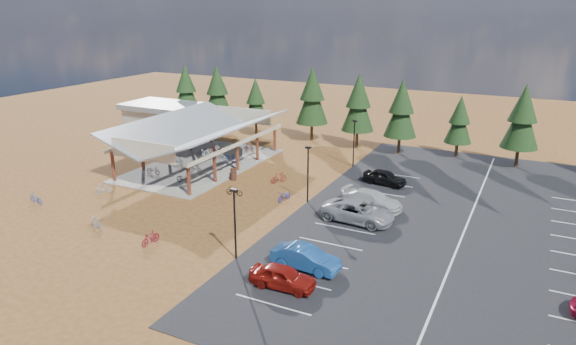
{
  "coord_description": "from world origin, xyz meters",
  "views": [
    {
      "loc": [
        22.47,
        -37.0,
        16.71
      ],
      "look_at": [
        2.93,
        2.25,
        2.41
      ],
      "focal_mm": 32.0,
      "sensor_mm": 36.0,
      "label": 1
    }
  ],
  "objects": [
    {
      "name": "ground",
      "position": [
        0.0,
        0.0,
        0.0
      ],
      "size": [
        140.0,
        140.0,
        0.0
      ],
      "primitive_type": "plane",
      "color": "brown",
      "rests_on": "ground"
    },
    {
      "name": "asphalt_lot",
      "position": [
        18.5,
        3.0,
        0.02
      ],
      "size": [
        27.0,
        44.0,
        0.04
      ],
      "primitive_type": "cube",
      "color": "black",
      "rests_on": "ground"
    },
    {
      "name": "concrete_pad",
      "position": [
        -10.0,
        7.0,
        0.05
      ],
      "size": [
        10.6,
        18.6,
        0.1
      ],
      "primitive_type": "cube",
      "color": "gray",
      "rests_on": "ground"
    },
    {
      "name": "bike_pavilion",
      "position": [
        -10.0,
        7.0,
        3.82
      ],
      "size": [
        11.65,
        19.4,
        4.97
      ],
      "color": "#5F281B",
      "rests_on": "concrete_pad"
    },
    {
      "name": "outbuilding",
      "position": [
        -24.0,
        18.0,
        2.03
      ],
      "size": [
        11.0,
        7.0,
        3.9
      ],
      "color": "#ADA593",
      "rests_on": "ground"
    },
    {
      "name": "lamp_post_0",
      "position": [
        5.0,
        -10.0,
        2.98
      ],
      "size": [
        0.5,
        0.25,
        5.14
      ],
      "color": "black",
      "rests_on": "ground"
    },
    {
      "name": "lamp_post_1",
      "position": [
        5.0,
        2.0,
        2.98
      ],
      "size": [
        0.5,
        0.25,
        5.14
      ],
      "color": "black",
      "rests_on": "ground"
    },
    {
      "name": "lamp_post_2",
      "position": [
        5.0,
        14.0,
        2.98
      ],
      "size": [
        0.5,
        0.25,
        5.14
      ],
      "color": "black",
      "rests_on": "ground"
    },
    {
      "name": "trash_bin_0",
      "position": [
        -4.68,
        5.05,
        0.45
      ],
      "size": [
        0.6,
        0.6,
        0.9
      ],
      "primitive_type": "cylinder",
      "color": "#412217",
      "rests_on": "ground"
    },
    {
      "name": "trash_bin_1",
      "position": [
        -4.18,
        4.21,
        0.45
      ],
      "size": [
        0.6,
        0.6,
        0.9
      ],
      "primitive_type": "cylinder",
      "color": "#412217",
      "rests_on": "ground"
    },
    {
      "name": "pine_0",
      "position": [
        -23.6,
        22.54,
        5.35
      ],
      "size": [
        3.76,
        3.76,
        8.76
      ],
      "color": "#382314",
      "rests_on": "ground"
    },
    {
      "name": "pine_1",
      "position": [
        -17.83,
        21.99,
        5.52
      ],
      "size": [
        3.88,
        3.88,
        9.04
      ],
      "color": "#382314",
      "rests_on": "ground"
    },
    {
      "name": "pine_2",
      "position": [
        -11.75,
        22.01,
        4.66
      ],
      "size": [
        3.28,
        3.28,
        7.64
      ],
      "color": "#382314",
      "rests_on": "ground"
    },
    {
      "name": "pine_3",
      "position": [
        -3.65,
        22.34,
        5.82
      ],
      "size": [
        4.09,
        4.09,
        9.53
      ],
      "color": "#382314",
      "rests_on": "ground"
    },
    {
      "name": "pine_4",
      "position": [
        2.79,
        21.47,
        5.57
      ],
      "size": [
        3.91,
        3.91,
        9.11
      ],
      "color": "#382314",
      "rests_on": "ground"
    },
    {
      "name": "pine_5",
      "position": [
        8.13,
        21.15,
        5.39
      ],
      "size": [
        3.79,
        3.79,
        8.83
      ],
      "color": "#382314",
      "rests_on": "ground"
    },
    {
      "name": "pine_6",
      "position": [
        14.45,
        22.75,
        4.37
      ],
      "size": [
        3.07,
        3.07,
        7.15
      ],
      "color": "#382314",
      "rests_on": "ground"
    },
    {
      "name": "pine_7",
      "position": [
        20.92,
        21.63,
        5.51
      ],
      "size": [
        3.87,
        3.87,
        9.02
      ],
      "color": "#382314",
      "rests_on": "ground"
    },
    {
      "name": "bike_0",
      "position": [
        -12.46,
        1.91,
        0.55
      ],
      "size": [
        1.74,
        0.67,
        0.9
      ],
      "primitive_type": "imported",
      "rotation": [
        0.0,
        0.0,
        1.53
      ],
      "color": "black",
      "rests_on": "concrete_pad"
    },
    {
      "name": "bike_1",
      "position": [
        -12.38,
        5.79,
        0.54
      ],
      "size": [
        1.51,
        0.55,
        0.89
      ],
      "primitive_type": "imported",
      "rotation": [
        0.0,
        0.0,
        1.66
      ],
      "color": "gray",
      "rests_on": "concrete_pad"
    },
    {
      "name": "bike_2",
      "position": [
        -11.87,
        10.01,
        0.52
      ],
      "size": [
        1.69,
        0.96,
        0.84
      ],
      "primitive_type": "imported",
      "rotation": [
        0.0,
        0.0,
        1.31
      ],
      "color": "#24518C",
      "rests_on": "concrete_pad"
    },
    {
      "name": "bike_3",
      "position": [
        -11.05,
        11.12,
        0.64
      ],
      "size": [
        1.81,
        0.59,
        1.08
      ],
      "primitive_type": "imported",
      "rotation": [
        0.0,
        0.0,
        1.62
      ],
      "color": "#982F15",
      "rests_on": "concrete_pad"
    },
    {
      "name": "bike_4",
      "position": [
        -7.89,
        1.0,
        0.58
      ],
      "size": [
        1.89,
        0.81,
        0.97
      ],
      "primitive_type": "imported",
      "rotation": [
        0.0,
        0.0,
        1.48
      ],
      "color": "black",
      "rests_on": "concrete_pad"
    },
    {
      "name": "bike_5",
      "position": [
        -8.85,
        4.22,
        0.61
      ],
      "size": [
        1.74,
        0.67,
        1.02
      ],
      "primitive_type": "imported",
      "rotation": [
        0.0,
        0.0,
        1.46
      ],
      "color": "gray",
      "rests_on": "concrete_pad"
    },
    {
      "name": "bike_6",
      "position": [
        -7.85,
        9.22,
        0.58
      ],
      "size": [
        1.85,
        0.68,
        0.97
      ],
      "primitive_type": "imported",
      "rotation": [
        0.0,
        0.0,
        1.59
      ],
      "color": "#123F9F",
      "rests_on": "concrete_pad"
    },
    {
      "name": "bike_7",
      "position": [
        -8.16,
        14.01,
        0.55
      ],
      "size": [
        1.55,
        0.66,
        0.9
      ],
      "primitive_type": "imported",
      "rotation": [
        0.0,
        0.0,
        1.41
      ],
      "color": "maroon",
      "rests_on": "concrete_pad"
    },
    {
      "name": "bike_9",
      "position": [
        -13.0,
        -4.4,
        0.47
      ],
      "size": [
        1.32,
        1.5,
        0.94
      ],
      "primitive_type": "imported",
      "rotation": [
        0.0,
        0.0,
        2.47
      ],
      "color": "#989CA0",
      "rests_on": "ground"
    },
    {
      "name": "bike_10",
      "position": [
        -16.31,
        -9.07,
        0.49
      ],
      "size": [
        1.96,
        0.93,
        0.99
      ],
      "primitive_type": "imported",
      "rotation": [
        0.0,
        0.0,
        4.56
      ],
      "color": "#284199",
      "rests_on": "ground"
    },
    {
      "name": "bike_11",
      "position": [
        -1.79,
        -10.91,
        0.52
      ],
      "size": [
        0.64,
        1.77,
        1.04
      ],
      "primitive_type": "imported",
      "rotation": [
        0.0,
        0.0,
        -0.08
      ],
      "color": "maroon",
      "rests_on": "ground"
    },
    {
      "name": "bike_13",
      "position": [
        -7.37,
        -10.62,
        0.51
      ],
      "size": [
        1.75,
        0.94,
        1.01
      ],
      "primitive_type": "imported",
      "rotation": [
        0.0,
        0.0,
        4.42
      ],
      "color": "#95969D",
      "rests_on": "ground"
    },
    {
      "name": "bike_14",
      "position": [
        3.0,
        1.36,
        0.47
      ],
      "size": [
        0.9,
        1.86,
        0.94
      ],
      "primitive_type": "imported",
      "rotation": [
        0.0,
        0.0,
        -0.16
      ],
      "color": "#272C98",
      "rests_on": "ground"
    },
    {
      "name": "bike_15",
      "position": [
        0.25,
        5.55,
        0.53
      ],
      "size": [
        1.35,
        1.76,
        1.06
      ],
      "primitive_type": "imported",
      "rotation": [
        0.0,
        0.0,
        2.58
      ],
      "color": "maroon",
      "rests_on": "ground"
    },
    {
      "name": "bike_16",
      "position": [
        -1.77,
        0.53,
        0.44
      ],
      "size": [
        1.71,
        0.74,
        0.87
      ],
      "primitive_type": "imported",
      "rotation": [
        0.0,
        0.0,
        4.81
      ],
      "color": "black",
      "rests_on": "ground"
    },
    {
      "name": "car_0",
      "position": [
        9.64,
        -11.97,
        0.76
      ],
      "size": [
        4.3,
        1.91,
        1.44
      ],
      "primitive_type": "imported",
      "rotation": [
        0.0,
        0.0,
        1.62
      ],
      "color": "maroon",
      "rests_on": "asphalt_lot"
    },
    {
      "name": "car_1",
      "position": [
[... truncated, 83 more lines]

